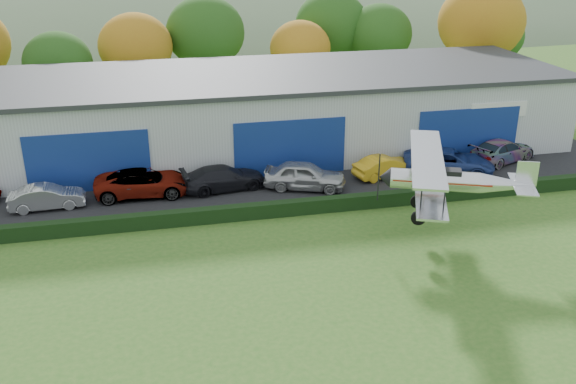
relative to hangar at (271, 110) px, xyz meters
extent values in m
cube|color=black|center=(-2.00, -6.98, -2.63)|extent=(48.00, 9.00, 0.05)
cube|color=black|center=(-2.00, -11.78, -2.26)|extent=(46.00, 0.60, 0.80)
cube|color=#B2B7BC|center=(0.00, 0.02, -0.16)|extent=(40.00, 12.00, 5.00)
cube|color=#2D3033|center=(0.00, 0.02, 2.49)|extent=(40.60, 12.60, 0.30)
cube|color=navy|center=(-12.00, -6.03, -0.86)|extent=(7.00, 0.12, 3.60)
cube|color=navy|center=(0.00, -6.03, -0.86)|extent=(7.00, 0.12, 3.60)
cube|color=navy|center=(12.00, -6.03, -0.86)|extent=(7.00, 0.12, 3.60)
cylinder|color=#3D2614|center=(-15.00, 10.02, -1.43)|extent=(0.36, 0.36, 2.45)
ellipsoid|color=#1E4C14|center=(-15.00, 10.02, 2.03)|extent=(5.32, 5.32, 4.79)
cylinder|color=#3D2614|center=(-9.00, 12.02, -1.26)|extent=(0.36, 0.36, 2.80)
ellipsoid|color=#A64C14|center=(-9.00, 12.02, 2.70)|extent=(6.08, 6.08, 5.47)
cylinder|color=#3D2614|center=(-3.00, 14.02, -1.08)|extent=(0.36, 0.36, 3.15)
ellipsoid|color=#1E4C14|center=(-3.00, 14.02, 3.37)|extent=(6.84, 6.84, 6.16)
cylinder|color=#3D2614|center=(5.00, 12.02, -1.43)|extent=(0.36, 0.36, 2.45)
ellipsoid|color=#A64C14|center=(5.00, 12.02, 2.03)|extent=(5.32, 5.32, 4.79)
cylinder|color=#3D2614|center=(13.00, 14.02, -1.26)|extent=(0.36, 0.36, 2.80)
ellipsoid|color=#1E4C14|center=(13.00, 14.02, 2.70)|extent=(6.08, 6.08, 5.47)
cylinder|color=#3D2614|center=(21.00, 10.02, -0.91)|extent=(0.36, 0.36, 3.50)
ellipsoid|color=#A64C14|center=(21.00, 10.02, 4.04)|extent=(7.60, 7.60, 6.84)
cylinder|color=#3D2614|center=(25.00, 14.02, -1.43)|extent=(0.36, 0.36, 2.45)
ellipsoid|color=#1E4C14|center=(25.00, 14.02, 2.03)|extent=(5.32, 5.32, 4.79)
cylinder|color=#3D2614|center=(9.00, 16.02, -1.08)|extent=(0.36, 0.36, 3.15)
ellipsoid|color=#1E4C14|center=(9.00, 16.02, 3.37)|extent=(6.84, 6.84, 6.16)
ellipsoid|color=#4C6642|center=(15.00, 112.02, -18.06)|extent=(320.00, 196.00, 56.00)
ellipsoid|color=#4C6642|center=(85.00, 112.02, -12.56)|extent=(240.00, 126.00, 36.00)
imported|color=silver|center=(-14.22, -8.11, -1.94)|extent=(4.12, 1.65, 1.33)
imported|color=gray|center=(-9.00, -7.36, -1.84)|extent=(5.59, 2.69, 1.54)
imported|color=black|center=(-4.37, -7.49, -1.88)|extent=(5.22, 2.75, 1.44)
imported|color=silver|center=(0.35, -8.42, -1.78)|extent=(5.20, 3.48, 1.64)
imported|color=gold|center=(5.68, -7.64, -1.94)|extent=(4.27, 2.33, 1.34)
imported|color=navy|center=(9.79, -7.98, -1.82)|extent=(6.20, 4.46, 1.57)
imported|color=gray|center=(14.28, -6.64, -1.87)|extent=(5.51, 3.91, 1.48)
cylinder|color=silver|center=(4.80, -16.23, 0.55)|extent=(4.24, 2.49, 0.99)
cone|color=silver|center=(7.85, -17.48, 0.55)|extent=(2.61, 1.83, 0.99)
cone|color=black|center=(2.61, -15.34, 0.55)|extent=(0.88, 1.12, 0.99)
cube|color=maroon|center=(5.10, -16.36, 0.60)|extent=(4.66, 2.68, 0.07)
cube|color=black|center=(5.30, -16.44, 1.01)|extent=(1.47, 1.11, 0.27)
cube|color=silver|center=(4.59, -16.15, 0.22)|extent=(4.26, 7.85, 0.11)
cube|color=silver|center=(4.39, -16.07, 1.70)|extent=(4.53, 8.29, 0.11)
cylinder|color=black|center=(3.05, -18.61, 0.97)|extent=(0.09, 0.09, 1.43)
cylinder|color=black|center=(3.97, -18.98, 0.97)|extent=(0.09, 0.09, 1.43)
cylinder|color=black|center=(5.21, -13.32, 0.97)|extent=(0.09, 0.09, 1.43)
cylinder|color=black|center=(6.13, -13.69, 0.97)|extent=(0.09, 0.09, 1.43)
cylinder|color=black|center=(4.24, -16.42, 1.32)|extent=(0.15, 0.24, 0.82)
cylinder|color=black|center=(4.53, -15.71, 1.32)|extent=(0.15, 0.24, 0.82)
cylinder|color=black|center=(4.01, -16.41, -0.39)|extent=(0.36, 0.74, 1.35)
cylinder|color=black|center=(4.36, -15.55, -0.39)|extent=(0.36, 0.74, 1.35)
cylinder|color=black|center=(4.19, -15.98, -1.05)|extent=(0.86, 1.96, 0.08)
cylinder|color=black|center=(3.81, -16.90, -1.05)|extent=(0.71, 0.41, 0.70)
cylinder|color=black|center=(4.56, -15.07, -1.05)|extent=(0.71, 0.41, 0.70)
cylinder|color=black|center=(8.56, -17.77, 0.27)|extent=(0.40, 0.21, 0.46)
cube|color=silver|center=(8.56, -17.77, 0.60)|extent=(2.00, 3.02, 0.07)
cube|color=silver|center=(8.66, -17.81, 1.15)|extent=(0.94, 0.43, 1.21)
cube|color=black|center=(2.33, -15.23, 0.55)|extent=(0.11, 0.15, 2.42)
camera|label=1|loc=(-8.24, -42.20, 11.74)|focal=39.43mm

